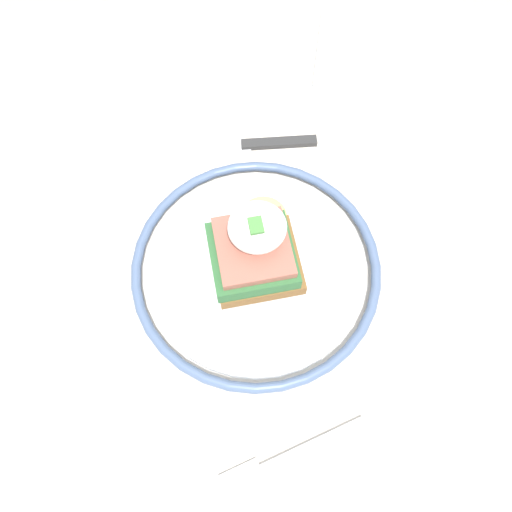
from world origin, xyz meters
TOP-DOWN VIEW (x-y plane):
  - ground_plane at (0.00, 0.00)m, footprint 6.00×6.00m
  - dining_table at (0.00, 0.00)m, footprint 0.83×0.72m
  - plate at (-0.01, -0.01)m, footprint 0.25×0.25m
  - sandwich at (-0.01, -0.01)m, footprint 0.11×0.09m
  - fork at (-0.19, -0.00)m, footprint 0.04×0.14m
  - knife at (0.15, -0.03)m, footprint 0.04×0.20m
  - napkin at (0.25, -0.21)m, footprint 0.17×0.17m

SIDE VIEW (x-z plane):
  - ground_plane at x=0.00m, z-range 0.00..0.00m
  - dining_table at x=0.00m, z-range 0.23..0.95m
  - fork at x=-0.19m, z-range 0.72..0.73m
  - knife at x=0.15m, z-range 0.72..0.73m
  - napkin at x=0.25m, z-range 0.72..0.73m
  - plate at x=-0.01m, z-range 0.72..0.74m
  - sandwich at x=-0.01m, z-range 0.73..0.81m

